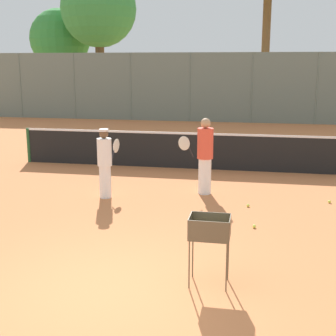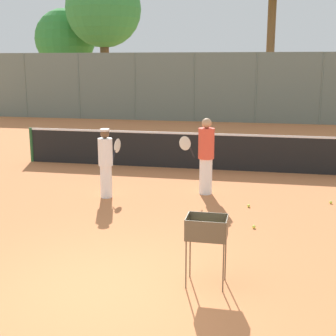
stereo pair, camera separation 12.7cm
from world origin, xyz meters
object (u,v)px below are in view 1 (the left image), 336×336
at_px(tennis_net, 189,150).
at_px(player_red_cap, 205,155).
at_px(player_white_outfit, 105,162).
at_px(ball_cart, 210,233).

distance_m(tennis_net, player_red_cap, 2.72).
height_order(tennis_net, player_red_cap, player_red_cap).
height_order(player_white_outfit, player_red_cap, player_red_cap).
bearing_deg(ball_cart, tennis_net, 100.49).
bearing_deg(player_red_cap, tennis_net, -109.02).
xyz_separation_m(tennis_net, player_white_outfit, (-1.45, -3.33, 0.27)).
relative_size(tennis_net, player_red_cap, 5.67).
relative_size(tennis_net, player_white_outfit, 6.39).
xyz_separation_m(player_white_outfit, player_red_cap, (2.20, 0.74, 0.09)).
bearing_deg(player_red_cap, player_white_outfit, -16.53).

